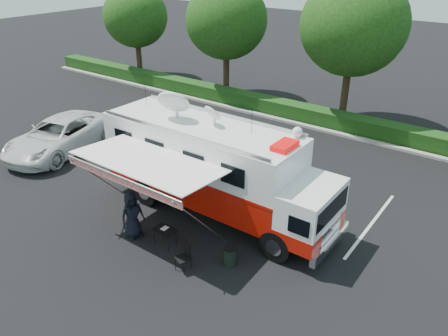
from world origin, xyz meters
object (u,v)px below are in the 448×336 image
Objects in this scene: command_truck at (215,168)px; white_suv at (62,151)px; trash_bin at (230,256)px; folding_table at (165,230)px.

command_truck is 10.67m from white_suv.
folding_table is at bearing -168.34° from trash_bin.
folding_table is (-0.12, -2.89, -1.41)m from command_truck.
white_suv reaches higher than trash_bin.
command_truck reaches higher than white_suv.
folding_table is 1.16× the size of trash_bin.
command_truck is 3.21m from folding_table.
command_truck is 1.55× the size of white_suv.
command_truck is at bearing -13.16° from white_suv.
command_truck is 3.80m from trash_bin.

